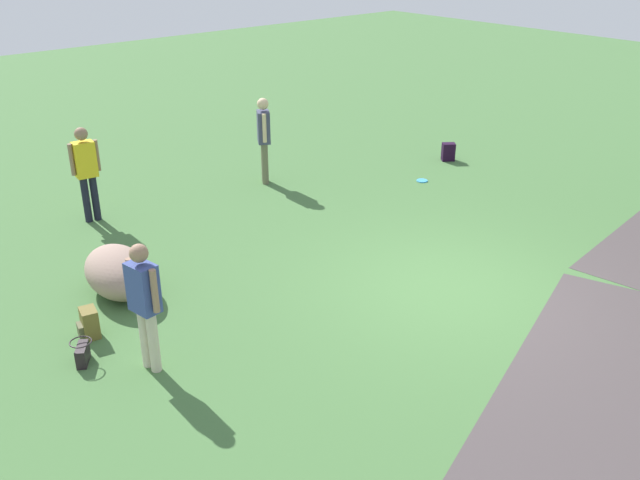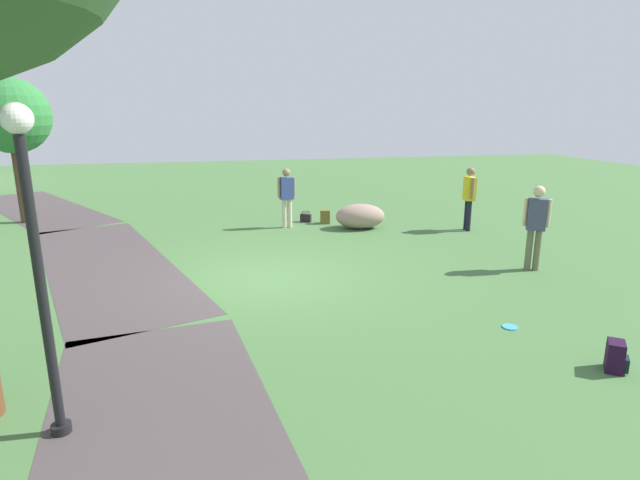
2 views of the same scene
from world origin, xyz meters
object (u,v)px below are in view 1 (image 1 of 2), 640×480
passerby_on_path (86,168)px  spare_backpack_on_lawn (448,152)px  handbag_on_grass (82,353)px  frisbee_on_grass (422,181)px  backpack_by_boulder (89,324)px  lawn_boulder (118,272)px  man_near_boulder (264,134)px  woman_with_handbag (144,299)px

passerby_on_path → spare_backpack_on_lawn: (-7.56, 2.00, -0.82)m
handbag_on_grass → frisbee_on_grass: bearing=-168.8°
backpack_by_boulder → lawn_boulder: bearing=-135.5°
man_near_boulder → backpack_by_boulder: man_near_boulder is taller
spare_backpack_on_lawn → handbag_on_grass: bearing=12.6°
man_near_boulder → handbag_on_grass: (5.59, 3.69, -0.89)m
spare_backpack_on_lawn → man_near_boulder: bearing=-21.3°
passerby_on_path → handbag_on_grass: 4.69m
handbag_on_grass → spare_backpack_on_lawn: size_ratio=0.94×
man_near_boulder → frisbee_on_grass: 3.43m
passerby_on_path → frisbee_on_grass: (-6.08, 2.54, -1.00)m
passerby_on_path → man_near_boulder: bearing=172.8°
woman_with_handbag → man_near_boulder: (-5.00, -4.35, 0.06)m
lawn_boulder → frisbee_on_grass: (-6.95, -0.27, -0.34)m
woman_with_handbag → spare_backpack_on_lawn: woman_with_handbag is taller
handbag_on_grass → frisbee_on_grass: handbag_on_grass is taller
lawn_boulder → man_near_boulder: 5.07m
passerby_on_path → spare_backpack_on_lawn: passerby_on_path is taller
lawn_boulder → backpack_by_boulder: bearing=44.5°
woman_with_handbag → handbag_on_grass: (0.59, -0.65, -0.83)m
woman_with_handbag → frisbee_on_grass: size_ratio=7.24×
lawn_boulder → frisbee_on_grass: lawn_boulder is taller
handbag_on_grass → man_near_boulder: bearing=-146.5°
woman_with_handbag → man_near_boulder: bearing=-139.0°
passerby_on_path → frisbee_on_grass: size_ratio=7.52×
man_near_boulder → spare_backpack_on_lawn: man_near_boulder is taller
passerby_on_path → handbag_on_grass: passerby_on_path is taller
lawn_boulder → backpack_by_boulder: size_ratio=3.67×
passerby_on_path → handbag_on_grass: size_ratio=4.60×
woman_with_handbag → spare_backpack_on_lawn: 9.44m
lawn_boulder → passerby_on_path: size_ratio=0.85×
lawn_boulder → spare_backpack_on_lawn: size_ratio=3.67×
man_near_boulder → backpack_by_boulder: size_ratio=4.41×
frisbee_on_grass → backpack_by_boulder: bearing=8.0°
backpack_by_boulder → frisbee_on_grass: bearing=-172.0°
man_near_boulder → frisbee_on_grass: bearing=140.2°
handbag_on_grass → woman_with_handbag: bearing=132.1°
spare_backpack_on_lawn → passerby_on_path: bearing=-14.9°
woman_with_handbag → spare_backpack_on_lawn: bearing=-162.7°
frisbee_on_grass → spare_backpack_on_lawn: bearing=-160.0°
handbag_on_grass → backpack_by_boulder: size_ratio=0.94×
backpack_by_boulder → frisbee_on_grass: size_ratio=1.73×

